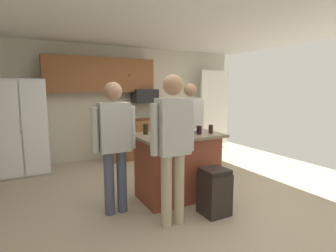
# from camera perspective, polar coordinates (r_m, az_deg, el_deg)

# --- Properties ---
(floor) EXTENTS (7.04, 7.04, 0.00)m
(floor) POSITION_cam_1_polar(r_m,az_deg,el_deg) (4.17, 1.35, -14.99)
(floor) COLOR #B7A88E
(floor) RESTS_ON ground
(ceiling) EXTENTS (7.04, 7.04, 0.00)m
(ceiling) POSITION_cam_1_polar(r_m,az_deg,el_deg) (3.95, 1.48, 22.27)
(ceiling) COLOR white
(back_wall) EXTENTS (6.40, 0.10, 2.60)m
(back_wall) POSITION_cam_1_polar(r_m,az_deg,el_deg) (6.43, -11.02, 5.00)
(back_wall) COLOR beige
(back_wall) RESTS_ON ground
(french_door_window_panel) EXTENTS (0.90, 0.06, 2.00)m
(french_door_window_panel) POSITION_cam_1_polar(r_m,az_deg,el_deg) (7.30, 9.95, 3.81)
(french_door_window_panel) COLOR white
(french_door_window_panel) RESTS_ON ground
(cabinet_run_upper) EXTENTS (2.40, 0.38, 0.75)m
(cabinet_run_upper) POSITION_cam_1_polar(r_m,az_deg,el_deg) (6.12, -14.25, 10.60)
(cabinet_run_upper) COLOR brown
(cabinet_run_lower) EXTENTS (1.80, 0.63, 0.90)m
(cabinet_run_lower) POSITION_cam_1_polar(r_m,az_deg,el_deg) (6.43, -4.85, -2.51)
(cabinet_run_lower) COLOR brown
(cabinet_run_lower) RESTS_ON ground
(refrigerator) EXTENTS (0.88, 0.76, 1.81)m
(refrigerator) POSITION_cam_1_polar(r_m,az_deg,el_deg) (5.76, -28.96, -0.18)
(refrigerator) COLOR white
(refrigerator) RESTS_ON ground
(microwave_over_range) EXTENTS (0.56, 0.40, 0.32)m
(microwave_over_range) POSITION_cam_1_polar(r_m,az_deg,el_deg) (6.34, -5.03, 6.43)
(microwave_over_range) COLOR black
(kitchen_island) EXTENTS (1.25, 0.84, 0.97)m
(kitchen_island) POSITION_cam_1_polar(r_m,az_deg,el_deg) (4.00, 2.05, -8.48)
(kitchen_island) COLOR brown
(kitchen_island) RESTS_ON ground
(person_elder_center) EXTENTS (0.57, 0.24, 1.79)m
(person_elder_center) POSITION_cam_1_polar(r_m,az_deg,el_deg) (3.08, 1.05, -2.96)
(person_elder_center) COLOR tan
(person_elder_center) RESTS_ON ground
(person_guest_left) EXTENTS (0.57, 0.23, 1.72)m
(person_guest_left) POSITION_cam_1_polar(r_m,az_deg,el_deg) (4.71, 4.73, 0.31)
(person_guest_left) COLOR tan
(person_guest_left) RESTS_ON ground
(person_guest_by_door) EXTENTS (0.57, 0.23, 1.71)m
(person_guest_by_door) POSITION_cam_1_polar(r_m,az_deg,el_deg) (3.45, -11.48, -2.77)
(person_guest_by_door) COLOR #4C5166
(person_guest_by_door) RESTS_ON ground
(glass_stout_tall) EXTENTS (0.06, 0.06, 0.15)m
(glass_stout_tall) POSITION_cam_1_polar(r_m,az_deg,el_deg) (3.57, -2.70, -1.35)
(glass_stout_tall) COLOR black
(glass_stout_tall) RESTS_ON kitchen_island
(mug_ceramic_white) EXTENTS (0.12, 0.08, 0.10)m
(mug_ceramic_white) POSITION_cam_1_polar(r_m,az_deg,el_deg) (3.68, 2.64, -1.47)
(mug_ceramic_white) COLOR #4C6B99
(mug_ceramic_white) RESTS_ON kitchen_island
(glass_short_whisky) EXTENTS (0.07, 0.07, 0.15)m
(glass_short_whisky) POSITION_cam_1_polar(r_m,az_deg,el_deg) (3.85, -4.83, -0.71)
(glass_short_whisky) COLOR black
(glass_short_whisky) RESTS_ON kitchen_island
(glass_pilsner) EXTENTS (0.07, 0.07, 0.12)m
(glass_pilsner) POSITION_cam_1_polar(r_m,az_deg,el_deg) (3.88, 6.71, -0.86)
(glass_pilsner) COLOR black
(glass_pilsner) RESTS_ON kitchen_island
(tumbler_amber) EXTENTS (0.07, 0.07, 0.13)m
(tumbler_amber) POSITION_cam_1_polar(r_m,az_deg,el_deg) (3.99, 9.20, -0.64)
(tumbler_amber) COLOR black
(tumbler_amber) RESTS_ON kitchen_island
(glass_dark_ale) EXTENTS (0.08, 0.08, 0.12)m
(glass_dark_ale) POSITION_cam_1_polar(r_m,az_deg,el_deg) (3.69, 4.94, -1.34)
(glass_dark_ale) COLOR black
(glass_dark_ale) RESTS_ON kitchen_island
(serving_tray) EXTENTS (0.44, 0.30, 0.04)m
(serving_tray) POSITION_cam_1_polar(r_m,az_deg,el_deg) (4.01, 3.27, -1.13)
(serving_tray) COLOR #B7B7BC
(serving_tray) RESTS_ON kitchen_island
(trash_bin) EXTENTS (0.34, 0.34, 0.61)m
(trash_bin) POSITION_cam_1_polar(r_m,az_deg,el_deg) (3.60, 9.95, -13.75)
(trash_bin) COLOR black
(trash_bin) RESTS_ON ground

